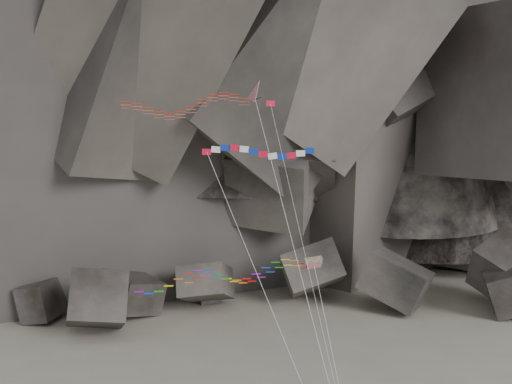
{
  "coord_description": "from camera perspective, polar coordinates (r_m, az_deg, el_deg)",
  "views": [
    {
      "loc": [
        -3.16,
        -42.67,
        23.93
      ],
      "look_at": [
        1.29,
        6.0,
        18.43
      ],
      "focal_mm": 45.0,
      "sensor_mm": 36.0,
      "label": 1
    }
  ],
  "objects": [
    {
      "name": "headland",
      "position": [
        114.15,
        -3.7,
        15.52
      ],
      "size": [
        110.0,
        70.0,
        84.0
      ],
      "primitive_type": null,
      "color": "#5E554C",
      "rests_on": "ground"
    },
    {
      "name": "boulder_field",
      "position": [
        81.4,
        7.36,
        -8.91
      ],
      "size": [
        66.24,
        18.48,
        10.28
      ],
      "color": "#47423F",
      "rests_on": "ground"
    },
    {
      "name": "delta_kite",
      "position": [
        45.9,
        -6.61,
        7.72
      ],
      "size": [
        14.63,
        17.38,
        25.45
      ],
      "rotation": [
        0.0,
        0.0,
        0.24
      ],
      "color": "red",
      "rests_on": "ground"
    },
    {
      "name": "banner_kite",
      "position": [
        44.31,
        0.23,
        3.34
      ],
      "size": [
        8.57,
        15.3,
        20.83
      ],
      "rotation": [
        0.0,
        0.0,
        -0.11
      ],
      "color": "red",
      "rests_on": "ground"
    },
    {
      "name": "parafoil_kite",
      "position": [
        44.58,
        -3.22,
        -7.43
      ],
      "size": [
        13.64,
        13.96,
        13.06
      ],
      "rotation": [
        0.0,
        0.0,
        0.15
      ],
      "color": "yellow",
      "rests_on": "ground"
    },
    {
      "name": "pennant_kite",
      "position": [
        42.44,
        2.75,
        1.33
      ],
      "size": [
        4.06,
        15.44,
        23.85
      ],
      "rotation": [
        0.0,
        0.0,
        0.22
      ],
      "color": "red",
      "rests_on": "ground"
    }
  ]
}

